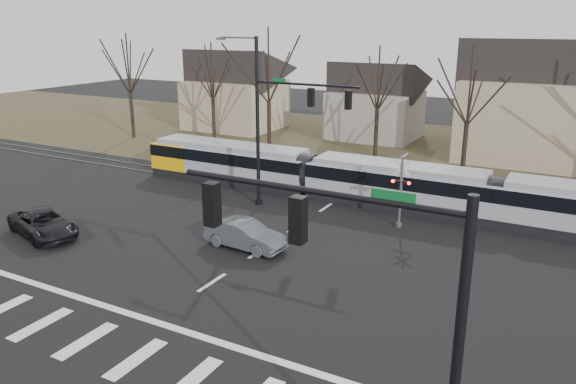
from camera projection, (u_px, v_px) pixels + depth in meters
The scene contains 16 objects.
ground at pixel (183, 302), 22.98m from camera, with size 140.00×140.00×0.00m, color black.
grass_verge at pixel (412, 151), 49.86m from camera, with size 140.00×28.00×0.01m, color #38331E.
crosswalk at pixel (110, 349), 19.62m from camera, with size 27.00×2.60×0.01m.
stop_line at pixel (153, 321), 21.47m from camera, with size 28.00×0.35×0.01m, color silver.
lane_dashes at pixel (340, 198), 36.42m from camera, with size 0.18×30.00×0.01m.
rail_pair at pixel (338, 199), 36.25m from camera, with size 90.00×1.52×0.06m.
tram at pixel (395, 184), 34.30m from camera, with size 36.54×2.71×2.77m.
sedan at pixel (245, 235), 28.27m from camera, with size 4.39×1.77×1.42m, color #4C5053.
suv at pixel (43, 223), 29.93m from camera, with size 5.36×3.60×1.37m, color black.
signal_pole_near_right at pixel (369, 311), 11.81m from camera, with size 6.72×0.44×8.00m.
signal_pole_far at pixel (281, 116), 32.93m from camera, with size 9.28×0.44×10.20m.
rail_crossing_signal at pixel (401, 194), 30.89m from camera, with size 1.08×0.36×4.00m.
tree_row at pixel (419, 104), 42.45m from camera, with size 59.20×7.20×10.00m.
house_a at pixel (235, 86), 59.40m from camera, with size 9.72×8.64×8.60m.
house_b at pixel (376, 97), 54.36m from camera, with size 8.64×7.56×7.65m.
house_c at pixel (529, 97), 45.06m from camera, with size 10.80×8.64×10.10m.
Camera 1 is at (13.68, -16.09, 10.99)m, focal length 35.00 mm.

